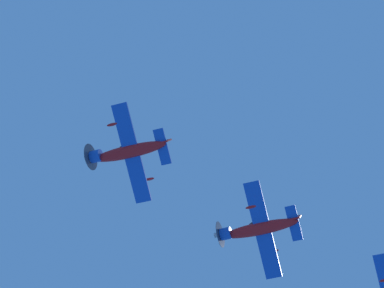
# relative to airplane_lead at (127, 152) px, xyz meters

# --- Properties ---
(airplane_lead) EXTENTS (8.76, 8.84, 5.01)m
(airplane_lead) POSITION_rel_airplane_lead_xyz_m (0.00, 0.00, 0.00)
(airplane_lead) COLOR red
(airplane_left_wingman) EXTENTS (8.76, 8.67, 4.89)m
(airplane_left_wingman) POSITION_rel_airplane_lead_xyz_m (14.00, 5.06, -1.84)
(airplane_left_wingman) COLOR red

